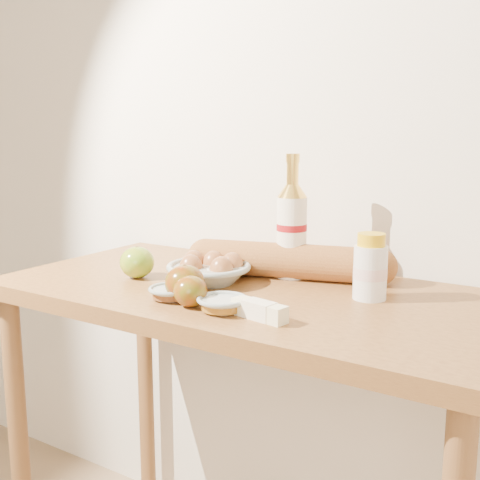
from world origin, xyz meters
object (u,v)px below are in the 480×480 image
at_px(bourbon_bottle, 292,228).
at_px(egg_bowl, 209,270).
at_px(cream_bottle, 370,269).
at_px(table, 247,338).
at_px(baguette, 289,261).

xyz_separation_m(bourbon_bottle, egg_bowl, (-0.14, -0.15, -0.10)).
relative_size(bourbon_bottle, cream_bottle, 2.11).
bearing_deg(bourbon_bottle, table, -116.71).
xyz_separation_m(table, egg_bowl, (-0.11, -0.00, 0.15)).
relative_size(bourbon_bottle, egg_bowl, 1.21).
distance_m(table, bourbon_bottle, 0.29).
height_order(egg_bowl, baguette, baguette).
relative_size(bourbon_bottle, baguette, 0.58).
xyz_separation_m(bourbon_bottle, baguette, (0.00, -0.01, -0.08)).
xyz_separation_m(table, bourbon_bottle, (0.04, 0.15, 0.25)).
height_order(cream_bottle, egg_bowl, cream_bottle).
bearing_deg(table, cream_bottle, 13.85).
distance_m(table, baguette, 0.22).
bearing_deg(bourbon_bottle, cream_bottle, -31.46).
height_order(cream_bottle, baguette, cream_bottle).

